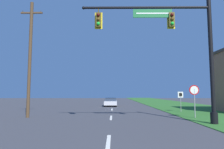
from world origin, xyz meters
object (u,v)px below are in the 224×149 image
signal_mast (180,44)px  utility_pole_near (30,57)px  route_sign_post (181,97)px  stop_sign (194,94)px  car_ahead (111,102)px

signal_mast → utility_pole_near: (-11.06, 3.45, -0.15)m
signal_mast → route_sign_post: size_ratio=4.18×
signal_mast → utility_pole_near: size_ratio=0.89×
utility_pole_near → signal_mast: bearing=-17.3°
stop_sign → utility_pole_near: 13.39m
route_sign_post → utility_pole_near: size_ratio=0.21×
signal_mast → car_ahead: (-4.70, 17.85, -4.44)m
stop_sign → utility_pole_near: utility_pole_near is taller
stop_sign → utility_pole_near: (-13.03, 0.50, 3.03)m
signal_mast → stop_sign: 4.77m
car_ahead → route_sign_post: bearing=-52.9°
car_ahead → utility_pole_near: bearing=-113.8°
car_ahead → utility_pole_near: utility_pole_near is taller
car_ahead → route_sign_post: (7.34, -9.71, 0.92)m
signal_mast → car_ahead: 18.99m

